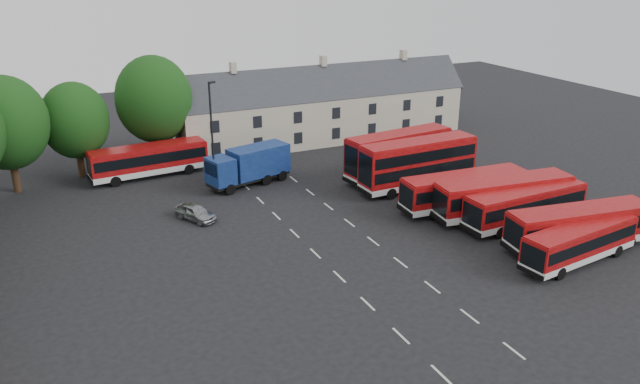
# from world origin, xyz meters

# --- Properties ---
(ground) EXTENTS (140.00, 140.00, 0.00)m
(ground) POSITION_xyz_m (0.00, 0.00, 0.00)
(ground) COLOR black
(ground) RESTS_ON ground
(lane_markings) EXTENTS (5.15, 33.80, 0.01)m
(lane_markings) POSITION_xyz_m (2.50, 2.00, 0.01)
(lane_markings) COLOR beige
(lane_markings) RESTS_ON ground
(terrace_houses) EXTENTS (35.70, 7.13, 10.06)m
(terrace_houses) POSITION_xyz_m (14.00, 30.00, 3.86)
(terrace_houses) COLOR beige
(terrace_houses) RESTS_ON ground
(bus_row_a) EXTENTS (10.35, 3.54, 2.87)m
(bus_row_a) POSITION_xyz_m (16.68, -7.41, 1.72)
(bus_row_a) COLOR silver
(bus_row_a) RESTS_ON ground
(bus_row_b) EXTENTS (11.84, 4.31, 3.27)m
(bus_row_b) POSITION_xyz_m (18.50, -5.64, 1.97)
(bus_row_b) COLOR silver
(bus_row_b) RESTS_ON ground
(bus_row_c) EXTENTS (11.29, 3.02, 3.17)m
(bus_row_c) POSITION_xyz_m (17.86, -0.51, 1.90)
(bus_row_c) COLOR silver
(bus_row_c) RESTS_ON ground
(bus_row_d) EXTENTS (12.45, 4.15, 3.45)m
(bus_row_d) POSITION_xyz_m (17.34, 1.57, 2.07)
(bus_row_d) COLOR silver
(bus_row_d) RESTS_ON ground
(bus_row_e) EXTENTS (11.70, 3.41, 3.27)m
(bus_row_e) POSITION_xyz_m (15.49, 4.45, 1.96)
(bus_row_e) COLOR silver
(bus_row_e) RESTS_ON ground
(bus_dd_south) EXTENTS (11.78, 3.09, 4.80)m
(bus_dd_south) POSITION_xyz_m (14.67, 10.52, 2.73)
(bus_dd_south) COLOR silver
(bus_dd_south) RESTS_ON ground
(bus_dd_north) EXTENTS (11.69, 3.96, 4.70)m
(bus_dd_north) POSITION_xyz_m (14.66, 13.98, 2.68)
(bus_dd_north) COLOR silver
(bus_dd_north) RESTS_ON ground
(bus_north) EXTENTS (11.71, 3.63, 3.26)m
(bus_north) POSITION_xyz_m (-7.81, 24.93, 1.96)
(bus_north) COLOR silver
(bus_north) RESTS_ON ground
(box_truck) EXTENTS (8.69, 4.61, 3.63)m
(box_truck) POSITION_xyz_m (0.62, 18.51, 2.04)
(box_truck) COLOR black
(box_truck) RESTS_ON ground
(silver_car) EXTENTS (3.28, 4.33, 1.37)m
(silver_car) POSITION_xyz_m (-6.47, 12.12, 0.69)
(silver_car) COLOR #9C9EA3
(silver_car) RESTS_ON ground
(lamppost) EXTENTS (0.73, 0.44, 10.49)m
(lamppost) POSITION_xyz_m (-3.06, 17.82, 5.60)
(lamppost) COLOR black
(lamppost) RESTS_ON ground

